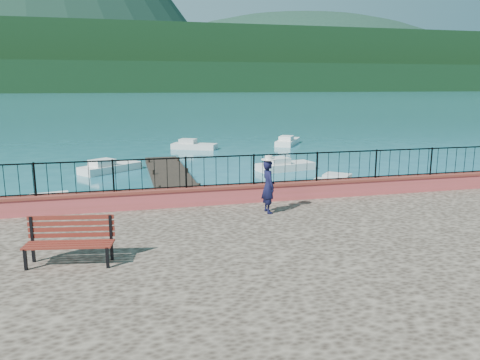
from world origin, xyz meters
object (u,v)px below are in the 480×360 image
person (268,186)px  boat_4 (194,144)px  boat_5 (288,140)px  boat_2 (285,163)px  boat_3 (110,165)px  boat_0 (67,202)px  park_bench (70,251)px  boat_1 (348,183)px

person → boat_4: bearing=-6.2°
boat_5 → person: bearing=-169.2°
boat_2 → boat_3: bearing=156.7°
boat_5 → boat_3: bearing=155.1°
boat_0 → boat_5: (15.71, 17.87, 0.00)m
park_bench → person: person is taller
boat_1 → boat_3: same height
boat_2 → boat_3: (-10.00, 2.00, 0.00)m
boat_0 → boat_2: (11.49, 6.63, 0.00)m
boat_3 → boat_4: (6.18, 8.41, 0.00)m
boat_1 → boat_4: (-4.79, 16.37, 0.00)m
boat_1 → boat_2: (-0.97, 5.96, 0.00)m
boat_2 → boat_5: same height
park_bench → boat_1: 15.00m
park_bench → boat_5: park_bench is taller
park_bench → boat_0: size_ratio=0.45×
boat_1 → boat_3: size_ratio=0.94×
boat_0 → boat_1: same height
park_bench → boat_1: (11.42, 9.67, -1.10)m
boat_3 → boat_1: bearing=-72.8°
boat_0 → boat_2: 13.27m
park_bench → boat_0: park_bench is taller
boat_3 → boat_0: bearing=-136.7°
boat_2 → boat_4: 11.09m
boat_2 → boat_3: same height
boat_1 → boat_0: bearing=-136.1°
boat_3 → boat_5: (14.21, 9.24, 0.00)m
person → boat_5: 25.78m
boat_1 → person: bearing=-91.1°
park_bench → boat_4: size_ratio=0.55×
boat_2 → boat_0: bearing=-162.0°
park_bench → boat_3: size_ratio=0.53×
boat_1 → boat_5: size_ratio=0.83×
boat_3 → boat_4: size_ratio=1.04×
boat_0 → boat_3: bearing=67.3°
boat_4 → person: bearing=-66.0°
park_bench → person: bearing=38.4°
person → boat_5: (9.33, 23.97, -1.60)m
boat_1 → park_bench: bearing=-98.9°
boat_3 → boat_5: bearing=-3.9°
boat_3 → boat_5: same height
boat_3 → boat_4: same height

